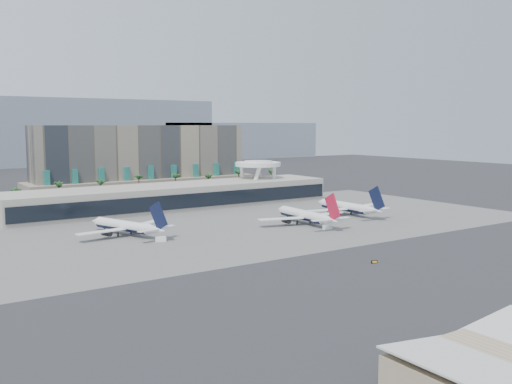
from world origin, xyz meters
TOP-DOWN VIEW (x-y plane):
  - ground at (0.00, 0.00)m, footprint 900.00×900.00m
  - apron_pad at (0.00, 55.00)m, footprint 260.00×130.00m
  - mountain_ridge at (27.88, 470.00)m, footprint 680.00×60.00m
  - hotel at (10.00, 174.41)m, footprint 140.00×30.00m
  - terminal at (0.00, 109.84)m, footprint 170.00×32.50m
  - saucer_structure at (55.00, 116.00)m, footprint 26.00×26.00m
  - palm_row at (7.00, 145.00)m, footprint 157.80×2.80m
  - hangar_left at (-45.00, -102.00)m, footprint 36.65×22.60m
  - airliner_left at (-48.17, 54.54)m, footprint 39.39×40.70m
  - airliner_centre at (24.49, 35.59)m, footprint 43.31×44.66m
  - airliner_right at (56.95, 44.20)m, footprint 43.21×44.44m
  - service_vehicle_a at (-42.15, 36.19)m, footprint 4.30×3.13m
  - service_vehicle_b at (24.05, 20.60)m, footprint 3.56×2.13m
  - taxiway_sign at (-1.73, -30.49)m, footprint 2.10×0.81m

SIDE VIEW (x-z plane):
  - ground at x=0.00m, z-range 0.00..0.00m
  - apron_pad at x=0.00m, z-range 0.00..0.06m
  - taxiway_sign at x=-1.73m, z-range 0.00..0.95m
  - service_vehicle_b at x=24.05m, z-range 0.00..1.79m
  - service_vehicle_a at x=-42.15m, z-range 0.00..1.90m
  - hangar_left at x=-45.00m, z-range -0.58..6.98m
  - airliner_left at x=-48.17m, z-range -3.63..11.03m
  - airliner_right at x=56.95m, z-range -3.80..11.55m
  - airliner_centre at x=24.49m, z-range -3.82..11.59m
  - terminal at x=0.00m, z-range -0.73..13.77m
  - palm_row at x=7.00m, z-range 3.95..17.05m
  - hotel at x=10.00m, z-range -4.19..37.81m
  - saucer_structure at x=55.00m, z-range 7.51..29.40m
  - mountain_ridge at x=27.88m, z-range -5.11..64.89m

